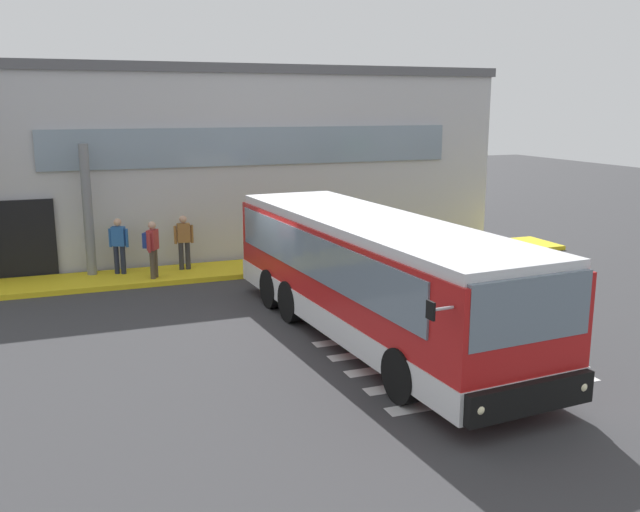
{
  "coord_description": "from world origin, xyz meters",
  "views": [
    {
      "loc": [
        -5.13,
        -15.74,
        5.11
      ],
      "look_at": [
        0.7,
        -0.39,
        1.5
      ],
      "focal_mm": 38.75,
      "sensor_mm": 36.0,
      "label": 1
    }
  ],
  "objects_px": {
    "entry_support_column": "(88,210)",
    "passenger_near_column": "(119,243)",
    "passenger_at_curb_edge": "(184,240)",
    "passenger_by_doorway": "(152,246)",
    "bus_main_foreground": "(372,280)"
  },
  "relations": [
    {
      "from": "passenger_near_column",
      "to": "passenger_at_curb_edge",
      "type": "height_order",
      "value": "same"
    },
    {
      "from": "passenger_by_doorway",
      "to": "passenger_at_curb_edge",
      "type": "xyz_separation_m",
      "value": [
        1.05,
        0.76,
        -0.03
      ]
    },
    {
      "from": "passenger_at_curb_edge",
      "to": "bus_main_foreground",
      "type": "bearing_deg",
      "value": -69.13
    },
    {
      "from": "entry_support_column",
      "to": "passenger_at_curb_edge",
      "type": "height_order",
      "value": "entry_support_column"
    },
    {
      "from": "entry_support_column",
      "to": "passenger_near_column",
      "type": "distance_m",
      "value": 1.3
    },
    {
      "from": "entry_support_column",
      "to": "passenger_near_column",
      "type": "relative_size",
      "value": 2.3
    },
    {
      "from": "entry_support_column",
      "to": "bus_main_foreground",
      "type": "height_order",
      "value": "entry_support_column"
    },
    {
      "from": "entry_support_column",
      "to": "passenger_by_doorway",
      "type": "bearing_deg",
      "value": -33.63
    },
    {
      "from": "passenger_near_column",
      "to": "passenger_by_doorway",
      "type": "distance_m",
      "value": 1.23
    },
    {
      "from": "entry_support_column",
      "to": "passenger_at_curb_edge",
      "type": "bearing_deg",
      "value": -7.14
    },
    {
      "from": "bus_main_foreground",
      "to": "passenger_near_column",
      "type": "distance_m",
      "value": 8.97
    },
    {
      "from": "passenger_by_doorway",
      "to": "passenger_at_curb_edge",
      "type": "height_order",
      "value": "same"
    },
    {
      "from": "bus_main_foreground",
      "to": "passenger_at_curb_edge",
      "type": "xyz_separation_m",
      "value": [
        -2.85,
        7.47,
        -0.25
      ]
    },
    {
      "from": "passenger_by_doorway",
      "to": "passenger_at_curb_edge",
      "type": "distance_m",
      "value": 1.3
    },
    {
      "from": "passenger_by_doorway",
      "to": "passenger_near_column",
      "type": "bearing_deg",
      "value": 133.89
    }
  ]
}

